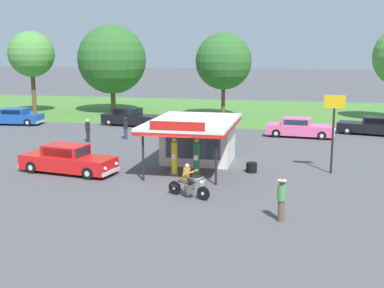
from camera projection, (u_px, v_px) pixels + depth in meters
The scene contains 20 objects.
ground_plane at pixel (168, 183), 24.85m from camera, with size 300.00×300.00×0.00m, color #4C4C51.
grass_verge_strip at pixel (239, 111), 53.61m from camera, with size 120.00×24.00×0.01m, color #477A33.
service_station_kiosk at pixel (197, 136), 28.91m from camera, with size 4.71×7.27×3.20m.
gas_pump_nearside at pixel (174, 158), 26.24m from camera, with size 0.44×0.44×2.09m.
gas_pump_offside at pixel (197, 159), 25.98m from camera, with size 0.44×0.44×2.09m.
motorcycle_with_rider at pixel (188, 183), 22.34m from camera, with size 2.12×1.01×1.58m.
featured_classic_sedan at pixel (68, 160), 26.78m from camera, with size 5.71×2.61×1.56m.
parked_car_back_row_far_left at pixel (188, 125), 39.31m from camera, with size 5.75×3.10×1.47m.
parked_car_second_row_spare at pixel (299, 128), 37.83m from camera, with size 5.36×2.41×1.48m.
parked_car_back_row_right at pixel (14, 117), 44.08m from camera, with size 5.28×2.39×1.46m.
parked_car_back_row_far_right at pixel (131, 118), 43.35m from camera, with size 5.74×2.83×1.56m.
parked_car_back_row_left at pixel (373, 126), 38.76m from camera, with size 5.74×2.99×1.44m.
bystander_standing_back_lot at pixel (126, 128), 36.72m from camera, with size 0.36×0.36×1.65m.
bystander_chatting_near_pumps at pixel (281, 199), 19.15m from camera, with size 0.37×0.37×1.71m.
bystander_leaning_by_kiosk at pixel (88, 130), 35.58m from camera, with size 0.34×0.34×1.70m.
tree_oak_left at pixel (223, 63), 48.02m from camera, with size 5.53×5.59×8.28m.
tree_oak_far_left at pixel (112, 60), 51.66m from camera, with size 7.24×7.24×9.24m.
tree_oak_far_right at pixel (31, 55), 50.78m from camera, with size 4.75×4.75×8.57m.
roadside_pole_sign at pixel (334, 120), 26.23m from camera, with size 1.10×0.12×4.29m.
spare_tire_stack at pixel (252, 167), 26.96m from camera, with size 0.60×0.60×0.54m.
Camera 1 is at (6.35, -23.19, 6.70)m, focal length 45.64 mm.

